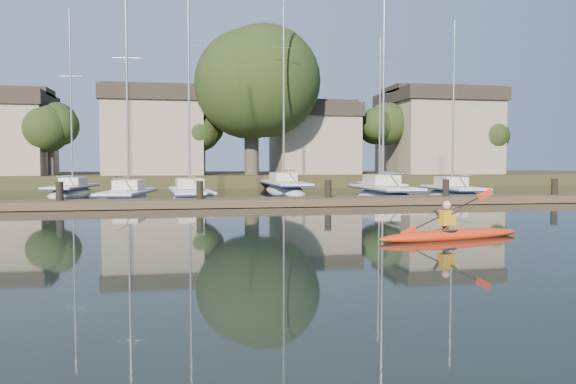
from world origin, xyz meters
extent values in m
plane|color=black|center=(0.00, 0.00, 0.00)|extent=(160.00, 160.00, 0.00)
ellipsoid|color=red|center=(3.16, 2.01, 0.10)|extent=(4.47, 1.48, 0.34)
cylinder|color=black|center=(3.01, 1.98, 0.21)|extent=(0.78, 0.78, 0.09)
imported|color=#282325|center=(3.01, 1.98, 0.56)|extent=(0.30, 0.39, 0.96)
cube|color=#C19112|center=(3.01, 1.98, 0.57)|extent=(0.42, 0.35, 0.39)
sphere|color=tan|center=(3.01, 1.98, 0.91)|extent=(0.22, 0.22, 0.22)
cube|color=#4C3D2B|center=(0.00, 14.00, 0.20)|extent=(34.00, 2.00, 0.35)
cylinder|color=black|center=(-9.00, 14.00, 0.30)|extent=(0.32, 0.32, 1.80)
cylinder|color=black|center=(-3.00, 14.00, 0.30)|extent=(0.32, 0.32, 1.80)
cylinder|color=black|center=(3.00, 14.00, 0.30)|extent=(0.32, 0.32, 1.80)
cylinder|color=black|center=(9.00, 14.00, 0.30)|extent=(0.32, 0.32, 1.80)
cylinder|color=black|center=(15.00, 14.00, 0.30)|extent=(0.32, 0.32, 1.80)
ellipsoid|color=silver|center=(-6.59, 18.66, -0.32)|extent=(3.02, 8.08, 1.76)
cube|color=silver|center=(-6.59, 18.66, 0.51)|extent=(2.74, 6.66, 0.13)
cube|color=navy|center=(-6.59, 18.66, 0.44)|extent=(2.83, 6.83, 0.07)
cube|color=beige|center=(-6.52, 19.13, 0.85)|extent=(1.59, 2.37, 0.51)
cylinder|color=#9EA0A5|center=(-6.55, 18.89, 6.13)|extent=(0.11, 0.11, 11.14)
cylinder|color=#9EA0A5|center=(-6.75, 17.49, 1.25)|extent=(0.49, 2.98, 0.07)
cylinder|color=#9EA0A5|center=(-6.55, 18.89, 7.46)|extent=(1.47, 0.23, 0.03)
ellipsoid|color=silver|center=(-3.35, 18.80, -0.34)|extent=(2.58, 8.89, 1.85)
cube|color=silver|center=(-3.35, 18.80, 0.54)|extent=(2.38, 7.30, 0.14)
cube|color=navy|center=(-3.35, 18.80, 0.46)|extent=(2.47, 7.48, 0.08)
cube|color=beige|center=(-3.38, 19.32, 0.90)|extent=(1.51, 2.54, 0.54)
cylinder|color=#9EA0A5|center=(-3.37, 19.06, 6.92)|extent=(0.12, 0.12, 12.68)
cylinder|color=#9EA0A5|center=(-3.27, 17.48, 1.32)|extent=(0.28, 3.33, 0.08)
cylinder|color=#9EA0A5|center=(-3.37, 19.06, 8.45)|extent=(1.56, 0.12, 0.03)
ellipsoid|color=silver|center=(7.72, 19.12, -0.38)|extent=(2.50, 8.77, 2.07)
cube|color=silver|center=(7.72, 19.12, 0.60)|extent=(2.35, 7.20, 0.15)
cube|color=navy|center=(7.72, 19.12, 0.51)|extent=(2.44, 7.38, 0.09)
cube|color=beige|center=(7.73, 19.64, 1.00)|extent=(1.58, 2.48, 0.60)
cylinder|color=#9EA0A5|center=(7.73, 19.38, 6.65)|extent=(0.13, 0.13, 11.99)
cylinder|color=#9EA0A5|center=(7.69, 17.81, 1.47)|extent=(0.17, 3.32, 0.09)
cylinder|color=#9EA0A5|center=(7.73, 19.38, 8.09)|extent=(1.74, 0.07, 0.03)
ellipsoid|color=silver|center=(12.08, 19.15, -0.34)|extent=(2.39, 6.95, 1.86)
cube|color=silver|center=(12.08, 19.15, 0.54)|extent=(2.24, 5.71, 0.14)
cube|color=navy|center=(12.08, 19.15, 0.46)|extent=(2.32, 5.85, 0.08)
cube|color=beige|center=(12.10, 19.56, 0.90)|extent=(1.46, 1.99, 0.54)
cylinder|color=#9EA0A5|center=(12.09, 19.36, 5.48)|extent=(0.12, 0.12, 9.79)
cylinder|color=#9EA0A5|center=(12.03, 18.13, 1.32)|extent=(0.21, 2.61, 0.08)
cylinder|color=#9EA0A5|center=(12.09, 19.36, 6.66)|extent=(1.57, 0.11, 0.03)
ellipsoid|color=silver|center=(-10.83, 26.78, -0.31)|extent=(2.84, 8.10, 1.67)
cube|color=silver|center=(-10.83, 26.78, 0.48)|extent=(2.57, 6.67, 0.12)
cube|color=navy|center=(-10.83, 26.78, 0.41)|extent=(2.66, 6.84, 0.07)
cube|color=beige|center=(-10.77, 27.25, 0.81)|extent=(1.51, 2.36, 0.48)
cylinder|color=#9EA0A5|center=(-10.80, 27.02, 6.25)|extent=(0.11, 0.11, 11.45)
cylinder|color=#9EA0A5|center=(-10.98, 25.60, 1.19)|extent=(0.45, 3.00, 0.07)
cylinder|color=#9EA0A5|center=(-10.80, 27.02, 7.63)|extent=(1.40, 0.21, 0.03)
ellipsoid|color=silver|center=(3.41, 27.48, -0.38)|extent=(2.30, 10.93, 2.08)
cube|color=silver|center=(3.41, 27.48, 0.60)|extent=(2.19, 8.97, 0.15)
cube|color=navy|center=(3.41, 27.48, 0.51)|extent=(2.28, 9.19, 0.09)
cube|color=beige|center=(3.41, 28.14, 1.01)|extent=(1.53, 3.06, 0.60)
cylinder|color=#9EA0A5|center=(3.41, 27.81, 8.31)|extent=(0.13, 0.13, 15.31)
cylinder|color=#9EA0A5|center=(3.41, 25.84, 1.48)|extent=(0.09, 4.16, 0.09)
cylinder|color=#9EA0A5|center=(3.41, 27.81, 10.15)|extent=(1.75, 0.03, 0.03)
ellipsoid|color=silver|center=(10.24, 26.62, -0.33)|extent=(2.27, 7.60, 1.79)
cube|color=silver|center=(10.24, 26.62, 0.52)|extent=(2.12, 6.24, 0.13)
cube|color=navy|center=(10.24, 26.62, 0.44)|extent=(2.20, 6.40, 0.08)
cube|color=beige|center=(10.25, 27.07, 0.87)|extent=(1.40, 2.16, 0.52)
cylinder|color=#9EA0A5|center=(10.24, 26.84, 5.74)|extent=(0.11, 0.11, 10.35)
cylinder|color=#9EA0A5|center=(10.19, 25.49, 1.27)|extent=(0.19, 2.86, 0.08)
cylinder|color=#9EA0A5|center=(10.24, 26.84, 6.98)|extent=(1.51, 0.09, 0.03)
cube|color=#2B3018|center=(0.00, 44.00, 0.50)|extent=(90.00, 24.00, 1.00)
cube|color=gray|center=(-18.00, 38.00, 3.75)|extent=(7.00, 7.00, 5.50)
cube|color=#2F2922|center=(-18.00, 38.00, 7.10)|extent=(7.35, 7.35, 1.20)
cube|color=gray|center=(-6.00, 38.00, 4.00)|extent=(8.00, 8.00, 6.00)
cube|color=#2F2922|center=(-6.00, 38.00, 7.60)|extent=(8.40, 8.40, 1.20)
cube|color=gray|center=(8.00, 38.00, 3.50)|extent=(7.00, 7.00, 5.00)
cube|color=#2F2922|center=(8.00, 38.00, 6.60)|extent=(7.35, 7.35, 1.20)
cube|color=gray|center=(20.00, 38.00, 4.25)|extent=(9.00, 9.00, 6.50)
cube|color=#2F2922|center=(20.00, 38.00, 8.10)|extent=(9.45, 9.45, 1.20)
cylinder|color=#444037|center=(2.00, 35.00, 3.50)|extent=(1.20, 1.20, 5.00)
sphere|color=black|center=(2.00, 35.00, 8.50)|extent=(8.50, 8.50, 8.50)
cylinder|color=#444037|center=(-14.00, 36.00, 2.50)|extent=(0.48, 0.48, 3.00)
sphere|color=black|center=(-14.00, 36.00, 5.00)|extent=(3.40, 3.40, 3.40)
cylinder|color=#444037|center=(-2.00, 35.50, 2.40)|extent=(0.38, 0.38, 2.80)
sphere|color=black|center=(-2.00, 35.50, 4.60)|extent=(2.72, 2.72, 2.72)
cylinder|color=#444037|center=(14.00, 36.50, 2.60)|extent=(0.50, 0.50, 3.20)
sphere|color=black|center=(14.00, 36.50, 5.25)|extent=(3.57, 3.57, 3.57)
cylinder|color=#444037|center=(24.00, 35.00, 2.30)|extent=(0.41, 0.41, 2.60)
sphere|color=black|center=(24.00, 35.00, 4.45)|extent=(2.89, 2.89, 2.89)
camera|label=1|loc=(-3.85, -11.64, 2.02)|focal=35.00mm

